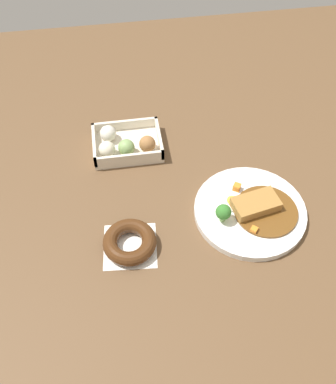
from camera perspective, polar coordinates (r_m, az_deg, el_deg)
ground_plane at (r=1.11m, az=3.65°, el=1.28°), size 1.60×1.60×0.00m
curry_plate at (r=1.06m, az=10.91°, el=-2.41°), size 0.27×0.27×0.07m
donut_box at (r=1.18m, az=-5.71°, el=6.34°), size 0.18×0.14×0.06m
chocolate_ring_donut at (r=0.99m, az=-5.12°, el=-6.65°), size 0.13×0.13×0.04m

